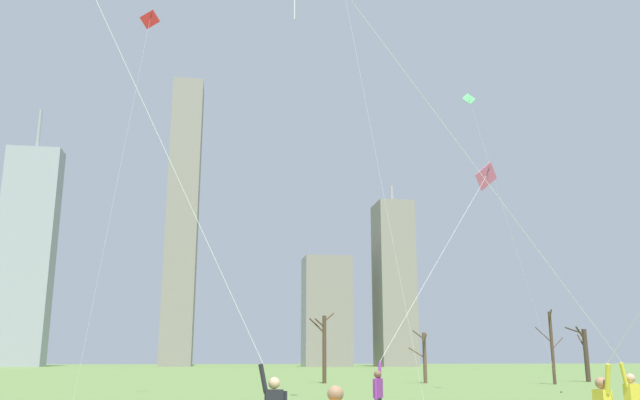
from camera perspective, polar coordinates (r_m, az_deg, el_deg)
name	(u,v)px	position (r m, az deg, el deg)	size (l,w,h in m)	color
kite_flyer_foreground_right_pink	(406,338)	(21.30, 7.50, -11.76)	(7.29, 7.00, 10.15)	#33384C
kite_flyer_midfield_center_teal	(175,192)	(13.47, -12.44, 0.65)	(8.56, 0.72, 17.53)	black
kite_flyer_midfield_right_white	(563,305)	(16.06, 20.32, -8.53)	(9.28, 2.82, 11.71)	#726656
kite_flyer_foreground_left_blue	(634,363)	(13.44, 25.61, -12.60)	(1.48, 7.33, 8.71)	#726656
distant_kite_high_overhead_green	(481,136)	(41.83, 13.76, 5.42)	(5.20, 0.57, 18.06)	green
distant_kite_drifting_right_red	(145,46)	(37.00, -14.97, 12.82)	(2.56, 1.97, 20.27)	red
bare_tree_leftmost	(552,346)	(54.57, 19.48, -11.83)	(2.40, 1.42, 5.62)	#4C3828
bare_tree_rightmost	(585,353)	(61.07, 22.03, -12.18)	(1.82, 2.11, 4.56)	#423326
bare_tree_left_of_center	(324,347)	(53.52, 0.35, -12.61)	(2.08, 0.58, 5.50)	#4C3828
bare_tree_center	(424,355)	(54.41, 9.03, -13.13)	(1.41, 2.17, 4.12)	brown
skyline_squat_block	(327,311)	(149.37, 0.58, -9.62)	(10.45, 8.66, 24.19)	gray
skyline_wide_slab	(26,254)	(162.76, -24.17, -4.29)	(11.92, 5.90, 59.27)	#9EA3AD
skyline_mid_tower_left	(394,283)	(151.88, 6.44, -7.16)	(8.02, 9.85, 41.45)	gray
skyline_short_annex	(183,219)	(160.71, -11.83, -1.64)	(7.22, 10.36, 68.44)	gray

